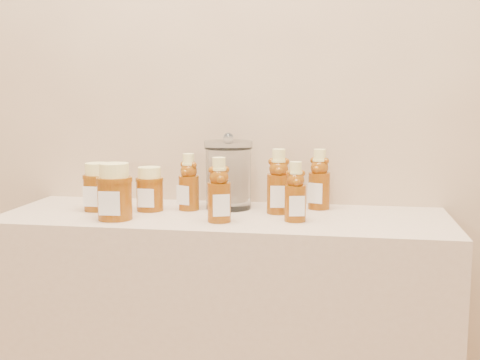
% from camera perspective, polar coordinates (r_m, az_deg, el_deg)
% --- Properties ---
extents(wall_back, '(3.50, 0.02, 2.70)m').
position_cam_1_polar(wall_back, '(1.79, -0.37, 12.27)').
color(wall_back, tan).
rests_on(wall_back, ground).
extents(bear_bottle_back_left, '(0.08, 0.08, 0.18)m').
position_cam_1_polar(bear_bottle_back_left, '(1.68, -4.88, 0.17)').
color(bear_bottle_back_left, '#6A3108').
rests_on(bear_bottle_back_left, display_table).
extents(bear_bottle_back_mid, '(0.08, 0.08, 0.20)m').
position_cam_1_polar(bear_bottle_back_mid, '(1.63, 3.68, 0.27)').
color(bear_bottle_back_mid, '#6A3108').
rests_on(bear_bottle_back_mid, display_table).
extents(bear_bottle_back_right, '(0.08, 0.08, 0.19)m').
position_cam_1_polar(bear_bottle_back_right, '(1.70, 7.53, 0.45)').
color(bear_bottle_back_right, '#6A3108').
rests_on(bear_bottle_back_right, display_table).
extents(bear_bottle_front_left, '(0.08, 0.08, 0.19)m').
position_cam_1_polar(bear_bottle_front_left, '(1.52, -2.00, -0.53)').
color(bear_bottle_front_left, '#6A3108').
rests_on(bear_bottle_front_left, display_table).
extents(bear_bottle_front_right, '(0.07, 0.07, 0.17)m').
position_cam_1_polar(bear_bottle_front_right, '(1.53, 5.27, -0.73)').
color(bear_bottle_front_right, '#6A3108').
rests_on(bear_bottle_front_right, display_table).
extents(honey_jar_left, '(0.09, 0.09, 0.13)m').
position_cam_1_polar(honey_jar_left, '(1.72, -13.30, -0.62)').
color(honey_jar_left, '#6A3108').
rests_on(honey_jar_left, display_table).
extents(honey_jar_back, '(0.08, 0.08, 0.12)m').
position_cam_1_polar(honey_jar_back, '(1.69, -8.56, -0.84)').
color(honey_jar_back, '#6A3108').
rests_on(honey_jar_back, display_table).
extents(honey_jar_front, '(0.10, 0.10, 0.15)m').
position_cam_1_polar(honey_jar_front, '(1.58, -11.80, -1.07)').
color(honey_jar_front, '#6A3108').
rests_on(honey_jar_front, display_table).
extents(glass_canister, '(0.17, 0.17, 0.21)m').
position_cam_1_polar(glass_canister, '(1.69, -1.10, 0.77)').
color(glass_canister, white).
rests_on(glass_canister, display_table).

